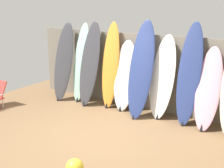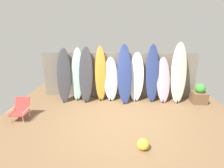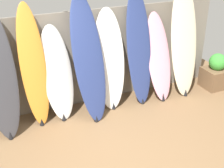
# 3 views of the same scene
# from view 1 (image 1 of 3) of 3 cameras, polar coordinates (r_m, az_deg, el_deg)

# --- Properties ---
(ground) EXTENTS (7.68, 7.68, 0.00)m
(ground) POSITION_cam_1_polar(r_m,az_deg,el_deg) (6.15, -3.41, -9.57)
(ground) COLOR brown
(fence_back) EXTENTS (6.08, 0.11, 1.80)m
(fence_back) POSITION_cam_1_polar(r_m,az_deg,el_deg) (7.48, 5.61, 2.23)
(fence_back) COLOR gray
(fence_back) RESTS_ON ground
(surfboard_charcoal_0) EXTENTS (0.60, 0.73, 2.01)m
(surfboard_charcoal_0) POSITION_cam_1_polar(r_m,az_deg,el_deg) (8.26, -8.84, 4.08)
(surfboard_charcoal_0) COLOR #38383D
(surfboard_charcoal_0) RESTS_ON ground
(surfboard_seafoam_1) EXTENTS (0.52, 0.51, 2.01)m
(surfboard_seafoam_1) POSITION_cam_1_polar(r_m,az_deg,el_deg) (8.05, -5.67, 3.85)
(surfboard_seafoam_1) COLOR #9ED6BC
(surfboard_seafoam_1) RESTS_ON ground
(surfboard_charcoal_2) EXTENTS (0.53, 0.64, 2.07)m
(surfboard_charcoal_2) POSITION_cam_1_polar(r_m,az_deg,el_deg) (7.75, -4.11, 3.65)
(surfboard_charcoal_2) COLOR #38383D
(surfboard_charcoal_2) RESTS_ON ground
(surfboard_orange_3) EXTENTS (0.47, 0.48, 2.07)m
(surfboard_orange_3) POSITION_cam_1_polar(r_m,az_deg,el_deg) (7.52, -0.26, 3.34)
(surfboard_orange_3) COLOR orange
(surfboard_orange_3) RESTS_ON ground
(surfboard_white_4) EXTENTS (0.60, 0.56, 1.66)m
(surfboard_white_4) POSITION_cam_1_polar(r_m,az_deg,el_deg) (7.38, 2.36, 1.47)
(surfboard_white_4) COLOR white
(surfboard_white_4) RESTS_ON ground
(surfboard_navy_5) EXTENTS (0.62, 0.78, 2.16)m
(surfboard_navy_5) POSITION_cam_1_polar(r_m,az_deg,el_deg) (6.94, 5.36, 2.64)
(surfboard_navy_5) COLOR navy
(surfboard_navy_5) RESTS_ON ground
(surfboard_white_6) EXTENTS (0.61, 0.51, 1.85)m
(surfboard_white_6) POSITION_cam_1_polar(r_m,az_deg,el_deg) (6.92, 9.25, 1.13)
(surfboard_white_6) COLOR white
(surfboard_white_6) RESTS_ON ground
(surfboard_navy_7) EXTENTS (0.50, 0.55, 2.15)m
(surfboard_navy_7) POSITION_cam_1_polar(r_m,az_deg,el_deg) (6.67, 13.97, 1.67)
(surfboard_navy_7) COLOR navy
(surfboard_navy_7) RESTS_ON ground
(surfboard_pink_8) EXTENTS (0.53, 0.64, 1.67)m
(surfboard_pink_8) POSITION_cam_1_polar(r_m,az_deg,el_deg) (6.57, 17.20, -0.94)
(surfboard_pink_8) COLOR pink
(surfboard_pink_8) RESTS_ON ground
(beach_ball) EXTENTS (0.28, 0.28, 0.28)m
(beach_ball) POSITION_cam_1_polar(r_m,az_deg,el_deg) (4.89, -6.82, -14.92)
(beach_ball) COLOR yellow
(beach_ball) RESTS_ON ground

